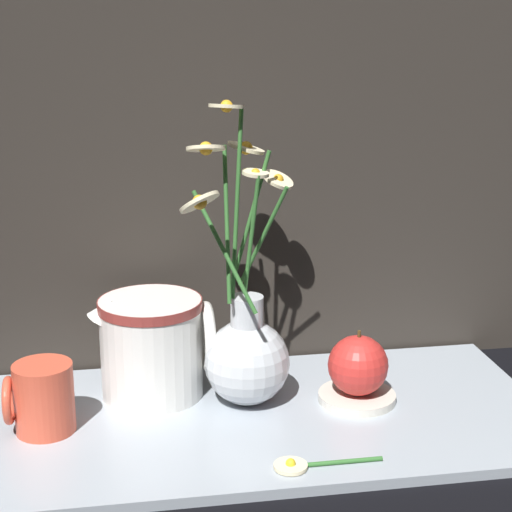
% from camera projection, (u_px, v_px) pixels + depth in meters
% --- Properties ---
extents(ground_plane, '(6.00, 6.00, 0.00)m').
position_uv_depth(ground_plane, '(258.00, 423.00, 1.02)').
color(ground_plane, black).
extents(shelf, '(0.69, 0.34, 0.01)m').
position_uv_depth(shelf, '(258.00, 418.00, 1.02)').
color(shelf, '#9EA8B2').
rests_on(shelf, ground_plane).
extents(vase_with_flowers, '(0.16, 0.17, 0.37)m').
position_uv_depth(vase_with_flowers, '(246.00, 348.00, 1.03)').
color(vase_with_flowers, silver).
rests_on(vase_with_flowers, shelf).
extents(yellow_mug, '(0.08, 0.07, 0.08)m').
position_uv_depth(yellow_mug, '(42.00, 397.00, 0.97)').
color(yellow_mug, '#DB5138').
rests_on(yellow_mug, shelf).
extents(ceramic_pitcher, '(0.15, 0.13, 0.14)m').
position_uv_depth(ceramic_pitcher, '(153.00, 343.00, 1.05)').
color(ceramic_pitcher, white).
rests_on(ceramic_pitcher, shelf).
extents(saucer_plate, '(0.10, 0.10, 0.01)m').
position_uv_depth(saucer_plate, '(357.00, 397.00, 1.05)').
color(saucer_plate, silver).
rests_on(saucer_plate, shelf).
extents(orange_fruit, '(0.07, 0.07, 0.08)m').
position_uv_depth(orange_fruit, '(358.00, 365.00, 1.04)').
color(orange_fruit, red).
rests_on(orange_fruit, saucer_plate).
extents(loose_daisy, '(0.12, 0.04, 0.01)m').
position_uv_depth(loose_daisy, '(304.00, 465.00, 0.90)').
color(loose_daisy, '#336B2D').
rests_on(loose_daisy, shelf).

